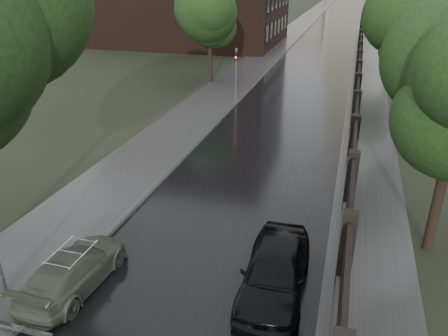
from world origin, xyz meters
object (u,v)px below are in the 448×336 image
Objects in this scene: tree_left_far at (210,22)px; tree_right_b at (414,49)px; volga_sedan at (74,270)px; tree_right_c at (396,19)px; traffic_light at (236,70)px; car_right_near at (275,271)px.

tree_right_b is at bearing -27.30° from tree_left_far.
tree_right_b reaches higher than volga_sedan.
traffic_light is (-11.80, -15.01, -2.55)m from tree_right_c.
car_right_near is at bearing -71.88° from traffic_light.
tree_right_b is 1.75× the size of traffic_light.
car_right_near is (10.56, -25.97, -4.42)m from tree_left_far.
tree_left_far is at bearing 152.70° from tree_right_b.
volga_sedan is 6.34m from car_right_near.
tree_right_c is 1.46× the size of car_right_near.
tree_left_far reaches higher than traffic_light.
volga_sedan is at bearing -119.71° from tree_right_b.
car_right_near is (-4.94, -17.97, -4.13)m from tree_right_b.
tree_left_far is 6.84m from traffic_light.
tree_left_far is 1.71× the size of volga_sedan.
tree_right_c is 19.26m from traffic_light.
tree_right_b reaches higher than traffic_light.
car_right_near reaches higher than volga_sedan.
tree_left_far is at bearing -147.17° from tree_right_c.
tree_left_far is 28.19m from volga_sedan.
tree_left_far is 17.45m from tree_right_b.
tree_right_b is 1.46× the size of car_right_near.
tree_right_c is (0.00, 18.00, 0.00)m from tree_right_b.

